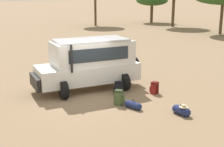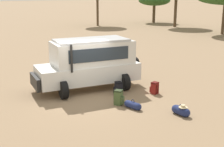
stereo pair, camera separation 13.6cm
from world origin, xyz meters
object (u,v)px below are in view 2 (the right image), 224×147
Objects in this scene: backpack_beside_front_wheel at (155,88)px; acacia_tree_centre_back at (154,1)px; safari_vehicle at (90,63)px; duffel_bag_soft_canvas at (133,105)px; duffel_bag_low_black_case at (181,111)px; backpack_near_rear_wheel at (119,98)px; backpack_cluster_center at (118,89)px.

backpack_beside_front_wheel is 0.11× the size of acacia_tree_centre_back.
safari_vehicle is 34.65m from acacia_tree_centre_back.
safari_vehicle reaches higher than duffel_bag_soft_canvas.
duffel_bag_low_black_case is 0.17× the size of acacia_tree_centre_back.
safari_vehicle is 9.60× the size of backpack_beside_front_wheel.
backpack_near_rear_wheel is 0.13× the size of acacia_tree_centre_back.
backpack_cluster_center reaches higher than duffel_bag_soft_canvas.
duffel_bag_soft_canvas is at bearing -95.39° from backpack_cluster_center.
duffel_bag_soft_canvas is 37.11m from acacia_tree_centre_back.
acacia_tree_centre_back is at bearing 61.08° from duffel_bag_low_black_case.
acacia_tree_centre_back is (17.70, 30.09, 3.03)m from backpack_beside_front_wheel.
backpack_cluster_center reaches higher than backpack_beside_front_wheel.
backpack_cluster_center reaches higher than duffel_bag_low_black_case.
backpack_cluster_center is at bearing 84.61° from duffel_bag_soft_canvas.
backpack_near_rear_wheel is 36.74m from acacia_tree_centre_back.
acacia_tree_centre_back is at bearing 56.84° from backpack_cluster_center.
duffel_bag_low_black_case is at bearing -43.85° from duffel_bag_soft_canvas.
backpack_cluster_center is 3.40m from duffel_bag_low_black_case.
duffel_bag_low_black_case reaches higher than duffel_bag_soft_canvas.
acacia_tree_centre_back reaches higher than safari_vehicle.
safari_vehicle is 3.58m from duffel_bag_soft_canvas.
safari_vehicle is 1.98m from backpack_cluster_center.
duffel_bag_soft_canvas is (-1.81, -1.33, -0.13)m from backpack_beside_front_wheel.
acacia_tree_centre_back is (19.33, 29.59, 2.99)m from backpack_cluster_center.
duffel_bag_low_black_case is (1.23, -3.17, -0.13)m from backpack_cluster_center.
backpack_beside_front_wheel is 2.25m from duffel_bag_soft_canvas.
acacia_tree_centre_back is (19.50, 31.42, 3.15)m from duffel_bag_soft_canvas.
backpack_beside_front_wheel is at bearing 36.30° from duffel_bag_soft_canvas.
acacia_tree_centre_back is (20.18, 28.10, 2.01)m from safari_vehicle.
backpack_beside_front_wheel is 35.04m from acacia_tree_centre_back.
safari_vehicle is 8.39× the size of backpack_near_rear_wheel.
backpack_cluster_center is (-1.64, 0.49, 0.03)m from backpack_beside_front_wheel.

